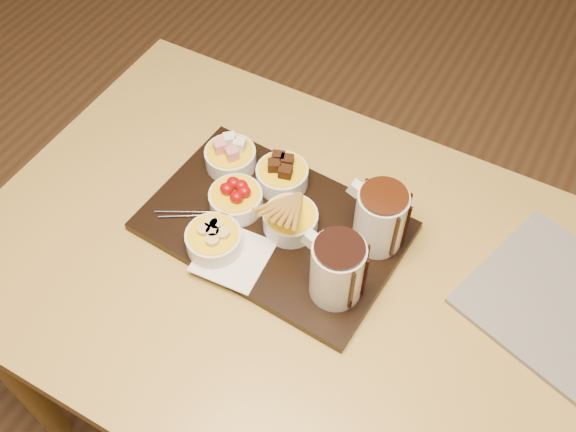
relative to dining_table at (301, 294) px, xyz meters
The scene contains 12 objects.
ground 0.65m from the dining_table, ahead, with size 5.00×5.00×0.00m, color brown.
dining_table is the anchor object (origin of this frame).
serving_board 0.14m from the dining_table, 151.33° to the left, with size 0.46×0.30×0.02m, color black.
napkin 0.17m from the dining_table, 154.92° to the right, with size 0.12×0.12×0.00m, color white.
bowl_marshmallows 0.30m from the dining_table, 150.32° to the left, with size 0.10×0.10×0.04m, color silver.
bowl_cake 0.23m from the dining_table, 130.61° to the left, with size 0.10×0.10×0.04m, color silver.
bowl_strawberries 0.22m from the dining_table, 164.24° to the left, with size 0.10×0.10×0.04m, color silver.
bowl_biscotti 0.16m from the dining_table, 134.91° to the left, with size 0.10×0.10×0.04m, color silver.
bowl_bananas 0.21m from the dining_table, 161.87° to the right, with size 0.10×0.10×0.04m, color silver.
pitcher_dark_chocolate 0.19m from the dining_table, 17.60° to the right, with size 0.09×0.09×0.12m, color silver.
pitcher_milk_chocolate 0.23m from the dining_table, 48.08° to the left, with size 0.09×0.09×0.12m, color silver.
fondue_skewers 0.21m from the dining_table, behind, with size 0.26×0.03×0.01m, color silver, non-canonical shape.
Camera 1 is at (0.28, -0.55, 1.72)m, focal length 40.00 mm.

